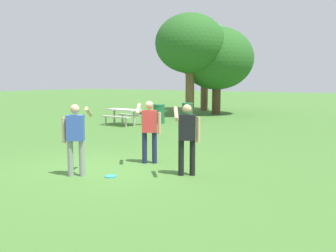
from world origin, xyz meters
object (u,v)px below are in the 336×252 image
at_px(picnic_table_near, 124,113).
at_px(person_catcher, 76,134).
at_px(tree_broad_center, 190,44).
at_px(tree_far_right, 217,59).
at_px(trash_can_further_along, 187,112).
at_px(tree_tall_left, 205,46).
at_px(trash_can_beside_table, 159,114).
at_px(person_bystander, 149,127).
at_px(person_thrower, 187,134).
at_px(frisbee, 110,176).

bearing_deg(picnic_table_near, person_catcher, -56.21).
distance_m(tree_broad_center, tree_far_right, 2.20).
distance_m(trash_can_further_along, tree_tall_left, 8.42).
height_order(trash_can_beside_table, tree_far_right, tree_far_right).
bearing_deg(person_catcher, picnic_table_near, 123.79).
distance_m(person_catcher, picnic_table_near, 10.10).
xyz_separation_m(person_bystander, tree_tall_left, (-7.31, 16.55, 3.54)).
distance_m(person_thrower, tree_broad_center, 15.26).
distance_m(tree_tall_left, tree_far_right, 3.38).
bearing_deg(tree_far_right, tree_tall_left, 131.96).
bearing_deg(tree_tall_left, trash_can_further_along, -68.51).
height_order(person_thrower, picnic_table_near, person_thrower).
bearing_deg(frisbee, person_thrower, 37.85).
relative_size(tree_tall_left, tree_far_right, 1.14).
bearing_deg(trash_can_beside_table, person_catcher, -65.01).
bearing_deg(person_bystander, person_catcher, -106.08).
bearing_deg(frisbee, person_bystander, 94.05).
distance_m(person_catcher, frisbee, 1.23).
height_order(picnic_table_near, trash_can_further_along, trash_can_further_along).
xyz_separation_m(person_bystander, frisbee, (0.12, -1.66, -0.95)).
relative_size(person_bystander, picnic_table_near, 0.92).
bearing_deg(person_catcher, tree_tall_left, 109.91).
bearing_deg(picnic_table_near, tree_tall_left, 96.26).
bearing_deg(tree_tall_left, person_catcher, -70.09).
bearing_deg(person_bystander, tree_broad_center, 116.00).
distance_m(person_catcher, trash_can_further_along, 12.37).
height_order(person_thrower, person_bystander, same).
bearing_deg(tree_broad_center, trash_can_further_along, -62.01).
height_order(person_catcher, tree_far_right, tree_far_right).
bearing_deg(person_catcher, frisbee, 27.02).
bearing_deg(tree_far_right, person_catcher, -74.21).
bearing_deg(person_thrower, picnic_table_near, 137.86).
height_order(frisbee, trash_can_further_along, trash_can_further_along).
bearing_deg(tree_far_right, frisbee, -71.56).
bearing_deg(trash_can_beside_table, person_thrower, -51.74).
relative_size(frisbee, trash_can_further_along, 0.27).
height_order(tree_broad_center, tree_far_right, tree_broad_center).
height_order(tree_tall_left, tree_broad_center, tree_tall_left).
relative_size(person_thrower, tree_tall_left, 0.26).
bearing_deg(person_bystander, frisbee, -85.95).
relative_size(person_catcher, tree_tall_left, 0.26).
bearing_deg(tree_tall_left, tree_broad_center, -72.82).
bearing_deg(picnic_table_near, trash_can_further_along, 64.25).
height_order(frisbee, tree_tall_left, tree_tall_left).
bearing_deg(person_catcher, trash_can_further_along, 108.97).
bearing_deg(tree_tall_left, frisbee, -67.81).
height_order(person_bystander, tree_far_right, tree_far_right).
xyz_separation_m(picnic_table_near, tree_far_right, (1.03, 7.80, 2.92)).
height_order(person_thrower, trash_can_further_along, person_thrower).
height_order(person_thrower, tree_far_right, tree_far_right).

